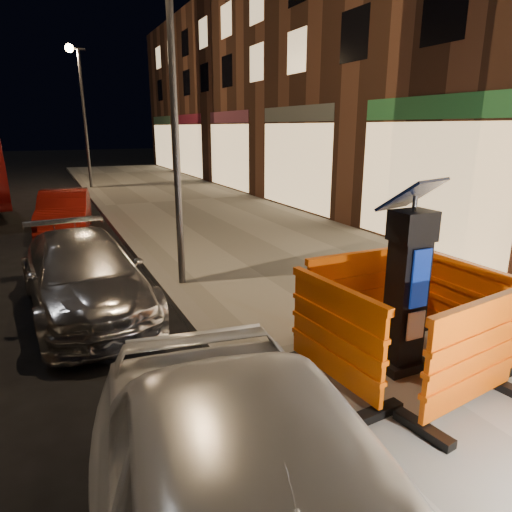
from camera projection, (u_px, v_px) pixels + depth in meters
name	position (u px, v px, depth m)	size (l,w,h in m)	color
ground_plane	(232.00, 368.00, 5.67)	(120.00, 120.00, 0.00)	black
sidewalk	(416.00, 321.00, 6.87)	(6.00, 60.00, 0.15)	gray
kerb	(232.00, 363.00, 5.65)	(0.30, 60.00, 0.15)	slate
parking_kiosk	(407.00, 283.00, 5.13)	(0.66, 0.66, 2.10)	black
barrier_front	(473.00, 358.00, 4.43)	(1.50, 0.62, 1.17)	#EE5A07
barrier_back	(353.00, 295.00, 6.08)	(1.50, 0.62, 1.17)	#EE5A07
barrier_kerbside	(335.00, 337.00, 4.87)	(1.50, 0.62, 1.17)	#EE5A07
barrier_bldgside	(463.00, 308.00, 5.64)	(1.50, 0.62, 1.17)	#EE5A07
car_silver	(88.00, 310.00, 7.47)	(1.71, 4.20, 1.22)	#B2B2B7
car_red	(67.00, 233.00, 12.90)	(1.26, 3.60, 1.19)	maroon
street_lamp_mid	(174.00, 111.00, 7.52)	(0.12, 0.12, 6.00)	#3F3F44
street_lamp_far	(85.00, 121.00, 20.57)	(0.12, 0.12, 6.00)	#3F3F44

